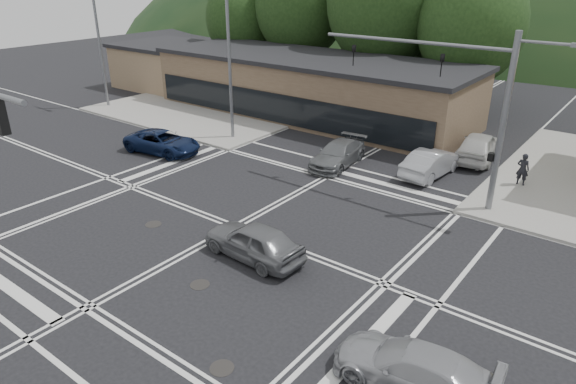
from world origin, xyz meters
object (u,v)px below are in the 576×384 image
Objects in this scene: car_queue_b at (479,146)px; pedestrian at (523,169)px; car_blue_west at (162,142)px; car_grey_center at (254,241)px; car_silver_east at (413,368)px; car_queue_a at (431,163)px; car_northbound at (338,154)px.

pedestrian is (3.08, -2.70, 0.15)m from car_queue_b.
car_grey_center reaches higher than car_blue_west.
car_silver_east is 1.01× the size of car_queue_a.
car_queue_b reaches higher than car_queue_a.
car_queue_b is 4.10m from pedestrian.
car_silver_east is 0.96× the size of car_northbound.
car_blue_west is at bearing -112.75° from car_grey_center.
pedestrian is at bearing -76.74° from car_blue_west.
car_grey_center is 10.85m from car_northbound.
car_queue_a reaches higher than car_silver_east.
car_blue_west is 21.70m from car_silver_east.
car_grey_center is 12.33m from car_queue_a.
pedestrian is at bearing -158.66° from car_queue_a.
car_northbound is at bearing -162.17° from car_grey_center.
car_grey_center is at bearing 85.73° from car_queue_a.
pedestrian reaches higher than car_silver_east.
car_grey_center is at bearing -80.84° from car_northbound.
car_silver_east is 16.70m from car_northbound.
car_silver_east is at bearing 74.96° from car_grey_center.
car_blue_west is 2.88× the size of pedestrian.
car_northbound is 2.74× the size of pedestrian.
car_northbound is at bearing -73.00° from car_blue_west.
car_queue_b is at bearing -172.24° from car_silver_east.
car_silver_east is 0.90× the size of car_queue_b.
car_queue_b is (3.19, 16.13, 0.10)m from car_grey_center.
car_northbound is (-6.00, -5.64, -0.17)m from car_queue_b.
pedestrian reaches higher than car_northbound.
car_queue_a is 4.47m from pedestrian.
car_queue_a is at bearing 13.51° from car_northbound.
car_silver_east is (7.71, -2.49, -0.09)m from car_grey_center.
car_grey_center is 2.56× the size of pedestrian.
car_silver_east is 15.73m from car_queue_a.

